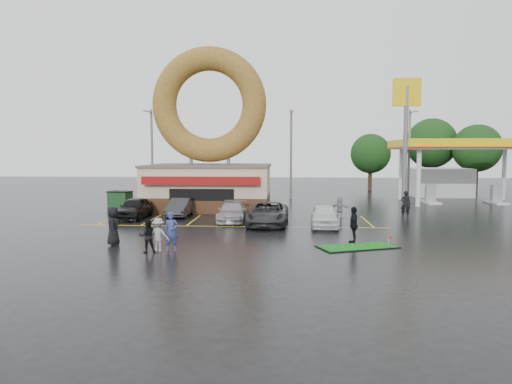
# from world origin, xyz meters

# --- Properties ---
(ground) EXTENTS (120.00, 120.00, 0.00)m
(ground) POSITION_xyz_m (0.00, 0.00, 0.00)
(ground) COLOR black
(ground) RESTS_ON ground
(donut_shop) EXTENTS (10.20, 8.70, 13.50)m
(donut_shop) POSITION_xyz_m (-3.00, 12.97, 4.46)
(donut_shop) COLOR #472B19
(donut_shop) RESTS_ON ground
(gas_station) EXTENTS (12.30, 13.65, 5.90)m
(gas_station) POSITION_xyz_m (20.00, 20.94, 3.70)
(gas_station) COLOR silver
(gas_station) RESTS_ON ground
(shell_sign) EXTENTS (2.20, 0.36, 10.60)m
(shell_sign) POSITION_xyz_m (13.00, 12.00, 7.38)
(shell_sign) COLOR slate
(shell_sign) RESTS_ON ground
(streetlight_left) EXTENTS (0.40, 2.21, 9.00)m
(streetlight_left) POSITION_xyz_m (-10.00, 19.92, 4.78)
(streetlight_left) COLOR slate
(streetlight_left) RESTS_ON ground
(streetlight_mid) EXTENTS (0.40, 2.21, 9.00)m
(streetlight_mid) POSITION_xyz_m (4.00, 20.92, 4.78)
(streetlight_mid) COLOR slate
(streetlight_mid) RESTS_ON ground
(streetlight_right) EXTENTS (0.40, 2.21, 9.00)m
(streetlight_right) POSITION_xyz_m (16.00, 21.92, 4.78)
(streetlight_right) COLOR slate
(streetlight_right) RESTS_ON ground
(tree_far_a) EXTENTS (5.60, 5.60, 8.00)m
(tree_far_a) POSITION_xyz_m (26.00, 30.00, 5.18)
(tree_far_a) COLOR #332114
(tree_far_a) RESTS_ON ground
(tree_far_c) EXTENTS (6.30, 6.30, 9.00)m
(tree_far_c) POSITION_xyz_m (22.00, 34.00, 5.84)
(tree_far_c) COLOR #332114
(tree_far_c) RESTS_ON ground
(tree_far_d) EXTENTS (4.90, 4.90, 7.00)m
(tree_far_d) POSITION_xyz_m (14.00, 32.00, 4.53)
(tree_far_d) COLOR #332114
(tree_far_d) RESTS_ON ground
(car_black) EXTENTS (1.83, 4.47, 1.52)m
(car_black) POSITION_xyz_m (-7.39, 6.46, 0.76)
(car_black) COLOR black
(car_black) RESTS_ON ground
(car_dgrey) EXTENTS (1.50, 4.11, 1.35)m
(car_dgrey) POSITION_xyz_m (-4.37, 7.78, 0.67)
(car_dgrey) COLOR #29292B
(car_dgrey) RESTS_ON ground
(car_silver) EXTENTS (1.89, 4.56, 1.32)m
(car_silver) POSITION_xyz_m (-0.26, 5.62, 0.66)
(car_silver) COLOR #A4A3A8
(car_silver) RESTS_ON ground
(car_grey) EXTENTS (2.78, 5.58, 1.52)m
(car_grey) POSITION_xyz_m (2.25, 4.11, 0.76)
(car_grey) COLOR #2D2D2F
(car_grey) RESTS_ON ground
(car_white) EXTENTS (1.84, 4.25, 1.43)m
(car_white) POSITION_xyz_m (5.86, 3.50, 0.71)
(car_white) COLOR white
(car_white) RESTS_ON ground
(person_blue) EXTENTS (0.76, 0.57, 1.89)m
(person_blue) POSITION_xyz_m (-2.14, -3.94, 0.94)
(person_blue) COLOR navy
(person_blue) RESTS_ON ground
(person_blackjkt) EXTENTS (0.92, 0.81, 1.59)m
(person_blackjkt) POSITION_xyz_m (-3.17, -4.38, 0.79)
(person_blackjkt) COLOR black
(person_blackjkt) RESTS_ON ground
(person_hoodie) EXTENTS (1.09, 0.67, 1.63)m
(person_hoodie) POSITION_xyz_m (-2.69, -4.22, 0.82)
(person_hoodie) COLOR gray
(person_hoodie) RESTS_ON ground
(person_bystander) EXTENTS (0.87, 1.10, 1.98)m
(person_bystander) POSITION_xyz_m (-5.40, -2.89, 0.99)
(person_bystander) COLOR black
(person_bystander) RESTS_ON ground
(person_cameraman) EXTENTS (0.60, 1.18, 1.94)m
(person_cameraman) POSITION_xyz_m (6.92, -1.64, 0.97)
(person_cameraman) COLOR black
(person_cameraman) RESTS_ON ground
(person_walker_near) EXTENTS (1.40, 1.26, 1.55)m
(person_walker_near) POSITION_xyz_m (7.32, 7.53, 0.77)
(person_walker_near) COLOR #949497
(person_walker_near) RESTS_ON ground
(person_walker_far) EXTENTS (0.80, 0.62, 1.93)m
(person_walker_far) POSITION_xyz_m (12.17, 8.28, 0.97)
(person_walker_far) COLOR black
(person_walker_far) RESTS_ON ground
(dumpster) EXTENTS (2.03, 1.58, 1.30)m
(dumpster) POSITION_xyz_m (-10.89, 13.13, 0.65)
(dumpster) COLOR #1A431F
(dumpster) RESTS_ON ground
(putting_green) EXTENTS (4.29, 3.00, 0.50)m
(putting_green) POSITION_xyz_m (6.99, -2.60, 0.03)
(putting_green) COLOR black
(putting_green) RESTS_ON ground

